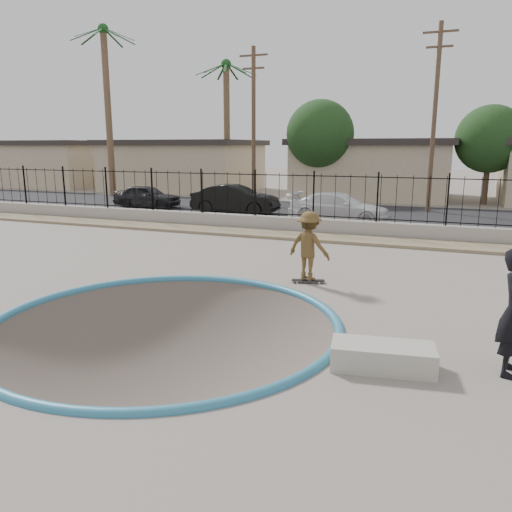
{
  "coord_description": "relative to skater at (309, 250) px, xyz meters",
  "views": [
    {
      "loc": [
        5.07,
        -9.07,
        3.45
      ],
      "look_at": [
        0.76,
        2.0,
        0.83
      ],
      "focal_mm": 35.0,
      "sensor_mm": 36.0,
      "label": 1
    }
  ],
  "objects": [
    {
      "name": "retaining_wall",
      "position": [
        -1.83,
        7.31,
        -0.58
      ],
      "size": [
        42.0,
        0.45,
        0.6
      ],
      "primitive_type": "cube",
      "color": "#9C9389",
      "rests_on": "ground"
    },
    {
      "name": "utility_pole_left",
      "position": [
        -7.83,
        16.01,
        3.83
      ],
      "size": [
        1.7,
        0.24,
        9.0
      ],
      "color": "#473323",
      "rests_on": "ground"
    },
    {
      "name": "ground",
      "position": [
        -1.83,
        9.01,
        -1.98
      ],
      "size": [
        120.0,
        120.0,
        2.2
      ],
      "primitive_type": "cube",
      "color": "slate",
      "rests_on": "ground"
    },
    {
      "name": "car_b",
      "position": [
        -7.05,
        11.45,
        -0.11
      ],
      "size": [
        4.53,
        1.75,
        1.47
      ],
      "primitive_type": "imported",
      "rotation": [
        0.0,
        0.0,
        1.62
      ],
      "color": "black",
      "rests_on": "street"
    },
    {
      "name": "car_c",
      "position": [
        -1.42,
        10.41,
        -0.17
      ],
      "size": [
        4.73,
        2.17,
        1.34
      ],
      "primitive_type": "imported",
      "rotation": [
        0.0,
        0.0,
        1.51
      ],
      "color": "silver",
      "rests_on": "street"
    },
    {
      "name": "house_west",
      "position": [
        -16.83,
        23.51,
        1.1
      ],
      "size": [
        11.6,
        8.6,
        3.9
      ],
      "color": "tan",
      "rests_on": "ground"
    },
    {
      "name": "utility_pole_mid",
      "position": [
        2.17,
        16.01,
        4.08
      ],
      "size": [
        1.7,
        0.24,
        9.5
      ],
      "color": "#473323",
      "rests_on": "ground"
    },
    {
      "name": "house_center",
      "position": [
        -1.83,
        23.51,
        1.1
      ],
      "size": [
        10.6,
        8.6,
        3.9
      ],
      "color": "tan",
      "rests_on": "ground"
    },
    {
      "name": "street",
      "position": [
        -1.83,
        14.01,
        -0.86
      ],
      "size": [
        90.0,
        8.0,
        0.04
      ],
      "primitive_type": "cube",
      "color": "black",
      "rests_on": "ground"
    },
    {
      "name": "bowl_pit",
      "position": [
        -1.83,
        -3.99,
        -0.88
      ],
      "size": [
        6.84,
        6.84,
        1.8
      ],
      "primitive_type": null,
      "color": "#51483E",
      "rests_on": "ground"
    },
    {
      "name": "palm_mid",
      "position": [
        -11.83,
        21.01,
        5.81
      ],
      "size": [
        2.3,
        2.3,
        9.3
      ],
      "color": "brown",
      "rests_on": "ground"
    },
    {
      "name": "skateboard",
      "position": [
        0.0,
        0.0,
        -0.82
      ],
      "size": [
        0.86,
        0.44,
        0.07
      ],
      "rotation": [
        0.0,
        0.0,
        0.29
      ],
      "color": "black",
      "rests_on": "ground"
    },
    {
      "name": "coping_ring",
      "position": [
        -1.83,
        -3.99,
        -0.88
      ],
      "size": [
        7.04,
        7.04,
        0.2
      ],
      "primitive_type": "torus",
      "color": "teal",
      "rests_on": "ground"
    },
    {
      "name": "skater",
      "position": [
        0.0,
        0.0,
        0.0
      ],
      "size": [
        1.26,
        0.91,
        1.75
      ],
      "primitive_type": "imported",
      "rotation": [
        0.0,
        0.0,
        2.89
      ],
      "color": "brown",
      "rests_on": "ground"
    },
    {
      "name": "car_a",
      "position": [
        -12.73,
        12.01,
        -0.2
      ],
      "size": [
        3.88,
        1.87,
        1.28
      ],
      "primitive_type": "imported",
      "rotation": [
        0.0,
        0.0,
        1.67
      ],
      "color": "black",
      "rests_on": "street"
    },
    {
      "name": "concrete_ledge",
      "position": [
        2.45,
        -4.49,
        -0.68
      ],
      "size": [
        1.69,
        0.94,
        0.4
      ],
      "primitive_type": "cube",
      "rotation": [
        0.0,
        0.0,
        0.15
      ],
      "color": "#ABA798",
      "rests_on": "ground"
    },
    {
      "name": "street_tree_left",
      "position": [
        -4.83,
        20.01,
        3.31
      ],
      "size": [
        4.32,
        4.32,
        6.36
      ],
      "color": "#473323",
      "rests_on": "ground"
    },
    {
      "name": "palm_left",
      "position": [
        -18.83,
        17.01,
        7.08
      ],
      "size": [
        2.3,
        2.3,
        11.3
      ],
      "color": "brown",
      "rests_on": "ground"
    },
    {
      "name": "street_tree_mid",
      "position": [
        5.17,
        21.01,
        2.96
      ],
      "size": [
        3.96,
        3.96,
        5.83
      ],
      "color": "#473323",
      "rests_on": "ground"
    },
    {
      "name": "house_west_far",
      "position": [
        -29.83,
        23.51,
        1.1
      ],
      "size": [
        10.6,
        8.6,
        3.9
      ],
      "color": "tan",
      "rests_on": "ground"
    },
    {
      "name": "fence",
      "position": [
        -1.83,
        7.31,
        0.62
      ],
      "size": [
        40.0,
        0.04,
        1.8
      ],
      "color": "black",
      "rests_on": "retaining_wall"
    },
    {
      "name": "rock_strip",
      "position": [
        -1.83,
        6.21,
        -0.82
      ],
      "size": [
        42.0,
        1.6,
        0.11
      ],
      "primitive_type": "cube",
      "color": "#9B8B66",
      "rests_on": "ground"
    }
  ]
}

